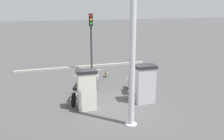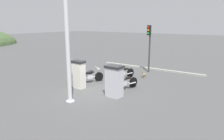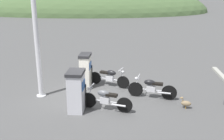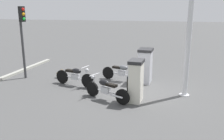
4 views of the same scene
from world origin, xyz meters
name	(u,v)px [view 1 (image 1 of 4)]	position (x,y,z in m)	size (l,w,h in m)	color
ground_plane	(114,102)	(0.00, 0.00, 0.00)	(120.00, 120.00, 0.00)	#4C4C4C
fuel_pump_near	(145,84)	(-0.41, -1.24, 0.82)	(0.69, 0.88, 1.62)	silver
fuel_pump_far	(87,90)	(-0.41, 1.24, 0.82)	(0.57, 0.78, 1.60)	silver
motorcycle_near_pump	(132,84)	(0.69, -1.11, 0.47)	(2.03, 0.80, 0.95)	black
motorcycle_far_pump	(77,90)	(0.69, 1.42, 0.44)	(1.93, 0.93, 0.93)	black
motorcycle_extra	(96,76)	(2.56, 0.12, 0.48)	(2.04, 0.73, 0.96)	black
wandering_duck	(106,73)	(3.84, -0.82, 0.23)	(0.47, 0.28, 0.48)	#847051
roadside_traffic_light	(91,32)	(5.45, -0.36, 2.42)	(0.40, 0.28, 3.52)	#38383A
canopy_support_pole	(132,60)	(-2.21, 0.09, 2.28)	(0.40, 0.40, 4.71)	silver
road_edge_kerb	(83,67)	(6.47, 0.00, 0.06)	(0.35, 8.64, 0.12)	#9E9E93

